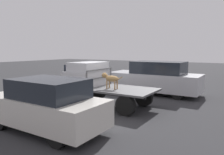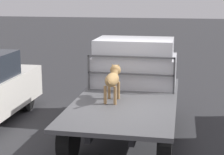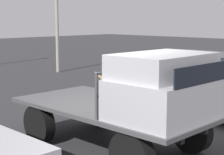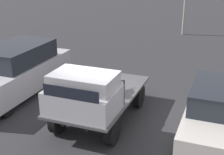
# 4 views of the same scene
# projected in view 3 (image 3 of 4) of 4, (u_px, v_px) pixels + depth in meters

# --- Properties ---
(ground_plane) EXTENTS (80.00, 80.00, 0.00)m
(ground_plane) POSITION_uv_depth(u_px,v_px,m) (113.00, 147.00, 7.56)
(ground_plane) COLOR #2D2D30
(flatbed_truck) EXTENTS (4.14, 2.07, 0.87)m
(flatbed_truck) POSITION_uv_depth(u_px,v_px,m) (113.00, 117.00, 7.47)
(flatbed_truck) COLOR black
(flatbed_truck) RESTS_ON ground
(truck_cab) EXTENTS (1.40, 1.95, 1.11)m
(truck_cab) POSITION_uv_depth(u_px,v_px,m) (166.00, 87.00, 6.45)
(truck_cab) COLOR #B7B7BC
(truck_cab) RESTS_ON flatbed_truck
(truck_headboard) EXTENTS (0.04, 1.95, 0.81)m
(truck_headboard) POSITION_uv_depth(u_px,v_px,m) (134.00, 82.00, 6.96)
(truck_headboard) COLOR #4C4C4F
(truck_headboard) RESTS_ON flatbed_truck
(dog) EXTENTS (1.07, 0.26, 0.72)m
(dog) POSITION_uv_depth(u_px,v_px,m) (115.00, 80.00, 7.66)
(dog) COLOR #9E7547
(dog) RESTS_ON flatbed_truck
(parked_sedan) EXTENTS (4.10, 1.74, 1.67)m
(parked_sedan) POSITION_uv_depth(u_px,v_px,m) (210.00, 85.00, 9.90)
(parked_sedan) COLOR black
(parked_sedan) RESTS_ON ground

